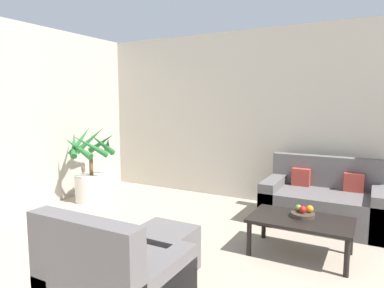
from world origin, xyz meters
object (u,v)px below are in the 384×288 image
object	(u,v)px
armchair	(115,285)
apple_green	(299,208)
potted_palm	(92,175)
sofa_loveseat	(324,203)
coffee_table	(301,223)
apple_red	(303,210)
fruit_bowl	(303,215)
ottoman	(164,251)
orange_fruit	(310,209)

from	to	relation	value
armchair	apple_green	bearing A→B (deg)	63.84
potted_palm	sofa_loveseat	xyz separation A→B (m)	(3.42, 0.67, -0.14)
sofa_loveseat	apple_green	bearing A→B (deg)	-97.76
coffee_table	apple_green	bearing A→B (deg)	112.94
sofa_loveseat	apple_red	distance (m)	1.05
apple_red	apple_green	bearing A→B (deg)	133.17
fruit_bowl	ottoman	bearing A→B (deg)	-135.01
potted_palm	coffee_table	distance (m)	3.37
potted_palm	armchair	distance (m)	3.22
apple_green	armchair	world-z (taller)	armchair
apple_green	orange_fruit	size ratio (longest dim) A/B	0.88
apple_red	ottoman	distance (m)	1.50
sofa_loveseat	fruit_bowl	xyz separation A→B (m)	(-0.08, -1.02, 0.13)
sofa_loveseat	orange_fruit	bearing A→B (deg)	-91.05
potted_palm	apple_green	size ratio (longest dim) A/B	18.33
sofa_loveseat	fruit_bowl	size ratio (longest dim) A/B	6.02
apple_red	fruit_bowl	bearing A→B (deg)	74.88
coffee_table	orange_fruit	bearing A→B (deg)	62.35
potted_palm	sofa_loveseat	bearing A→B (deg)	11.04
apple_red	potted_palm	bearing A→B (deg)	173.82
potted_palm	ottoman	distance (m)	2.70
armchair	ottoman	xyz separation A→B (m)	(-0.08, 0.77, -0.06)
potted_palm	apple_red	world-z (taller)	potted_palm
apple_green	orange_fruit	distance (m)	0.11
apple_red	armchair	xyz separation A→B (m)	(-0.97, -1.81, -0.20)
potted_palm	ottoman	xyz separation A→B (m)	(2.29, -1.40, -0.21)
ottoman	orange_fruit	bearing A→B (deg)	44.82
coffee_table	apple_green	size ratio (longest dim) A/B	15.38
sofa_loveseat	armchair	world-z (taller)	armchair
fruit_bowl	armchair	bearing A→B (deg)	-118.15
potted_palm	orange_fruit	bearing A→B (deg)	-5.06
coffee_table	apple_red	xyz separation A→B (m)	(0.00, 0.06, 0.13)
apple_green	orange_fruit	world-z (taller)	orange_fruit
sofa_loveseat	ottoman	size ratio (longest dim) A/B	2.85
orange_fruit	armchair	distance (m)	2.14
fruit_bowl	coffee_table	bearing A→B (deg)	-94.00
sofa_loveseat	coffee_table	bearing A→B (deg)	-94.29
fruit_bowl	orange_fruit	xyz separation A→B (m)	(0.06, 0.05, 0.06)
fruit_bowl	orange_fruit	bearing A→B (deg)	41.55
potted_palm	coffee_table	xyz separation A→B (m)	(3.34, -0.42, -0.07)
coffee_table	apple_red	bearing A→B (deg)	87.38
coffee_table	ottoman	xyz separation A→B (m)	(-1.04, -0.98, -0.13)
sofa_loveseat	ottoman	xyz separation A→B (m)	(-1.13, -2.07, -0.07)
fruit_bowl	apple_green	distance (m)	0.09
apple_red	armchair	size ratio (longest dim) A/B	0.09
coffee_table	orange_fruit	size ratio (longest dim) A/B	13.56
armchair	ottoman	bearing A→B (deg)	95.79
fruit_bowl	ottoman	distance (m)	1.50
apple_green	ottoman	distance (m)	1.50
armchair	ottoman	size ratio (longest dim) A/B	1.67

